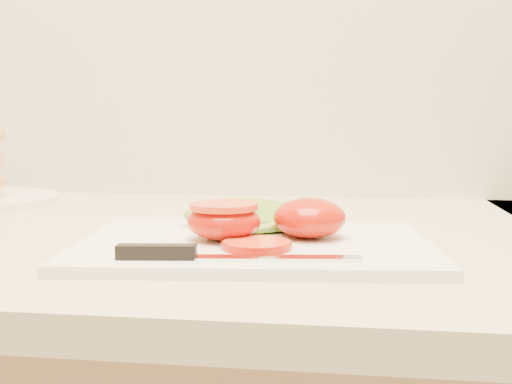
# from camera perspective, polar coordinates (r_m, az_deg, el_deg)

# --- Properties ---
(cutting_board) EXTENTS (0.35, 0.27, 0.01)m
(cutting_board) POSITION_cam_1_polar(r_m,az_deg,el_deg) (0.62, -0.13, -4.72)
(cutting_board) COLOR white
(cutting_board) RESTS_ON counter
(tomato_half_dome) EXTENTS (0.07, 0.07, 0.04)m
(tomato_half_dome) POSITION_cam_1_polar(r_m,az_deg,el_deg) (0.63, 4.77, -2.30)
(tomato_half_dome) COLOR #B40E01
(tomato_half_dome) RESTS_ON cutting_board
(tomato_half_cut) EXTENTS (0.07, 0.07, 0.04)m
(tomato_half_cut) POSITION_cam_1_polar(r_m,az_deg,el_deg) (0.61, -2.87, -2.46)
(tomato_half_cut) COLOR #B40E01
(tomato_half_cut) RESTS_ON cutting_board
(tomato_slice_0) EXTENTS (0.06, 0.06, 0.01)m
(tomato_slice_0) POSITION_cam_1_polar(r_m,az_deg,el_deg) (0.57, 0.09, -4.73)
(tomato_slice_0) COLOR #FC5C28
(tomato_slice_0) RESTS_ON cutting_board
(tomato_slice_1) EXTENTS (0.05, 0.05, 0.01)m
(tomato_slice_1) POSITION_cam_1_polar(r_m,az_deg,el_deg) (0.58, -0.39, -4.72)
(tomato_slice_1) COLOR #FC5C28
(tomato_slice_1) RESTS_ON cutting_board
(lettuce_leaf_0) EXTENTS (0.14, 0.10, 0.03)m
(lettuce_leaf_0) POSITION_cam_1_polar(r_m,az_deg,el_deg) (0.68, -1.01, -2.14)
(lettuce_leaf_0) COLOR #6FA42B
(lettuce_leaf_0) RESTS_ON cutting_board
(lettuce_leaf_1) EXTENTS (0.12, 0.13, 0.02)m
(lettuce_leaf_1) POSITION_cam_1_polar(r_m,az_deg,el_deg) (0.69, 2.47, -2.21)
(lettuce_leaf_1) COLOR #6FA42B
(lettuce_leaf_1) RESTS_ON cutting_board
(knife) EXTENTS (0.20, 0.04, 0.01)m
(knife) POSITION_cam_1_polar(r_m,az_deg,el_deg) (0.53, -4.61, -5.55)
(knife) COLOR silver
(knife) RESTS_ON cutting_board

